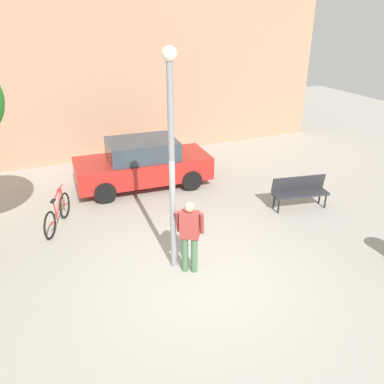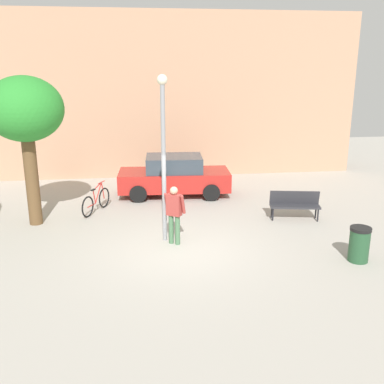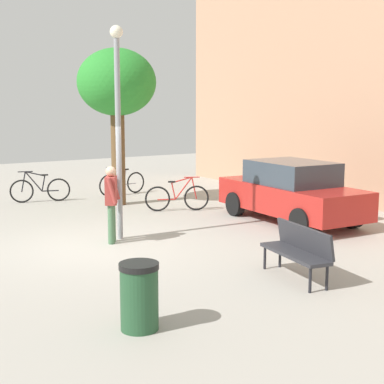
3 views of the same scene
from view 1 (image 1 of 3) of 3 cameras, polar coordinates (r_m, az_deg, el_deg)
name	(u,v)px [view 1 (image 1 of 3)]	position (r m, az deg, el deg)	size (l,w,h in m)	color
ground_plane	(202,280)	(8.56, 1.51, -12.60)	(36.00, 36.00, 0.00)	#A8A399
building_facade	(99,58)	(15.84, -13.26, 18.27)	(17.71, 2.00, 7.12)	tan
lamppost	(171,148)	(7.73, -3.00, 6.43)	(0.28, 0.28, 4.64)	gray
person_by_lamppost	(190,232)	(8.30, -0.35, -5.84)	(0.62, 0.51, 1.67)	#47704C
park_bench	(300,190)	(11.64, 15.28, 0.33)	(1.66, 0.75, 0.92)	#2D2D33
bicycle_red	(58,214)	(10.85, -18.83, -2.98)	(0.82, 1.66, 0.97)	black
parked_car_red	(143,163)	(12.62, -7.11, 4.11)	(4.29, 2.01, 1.55)	#AD231E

